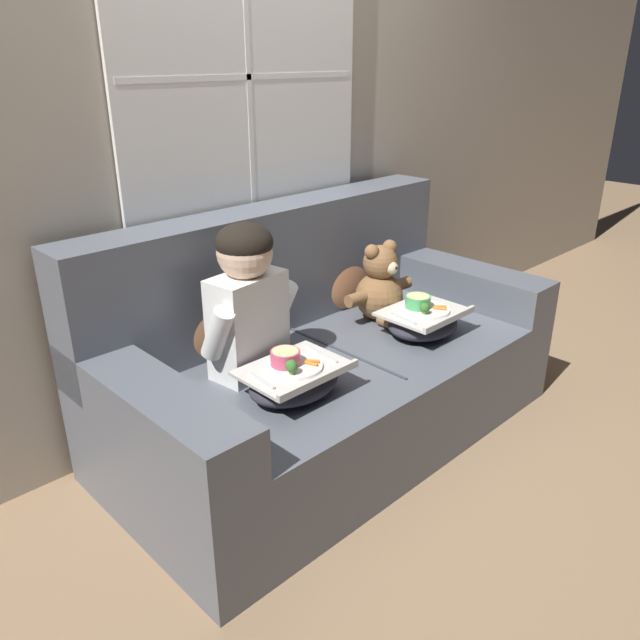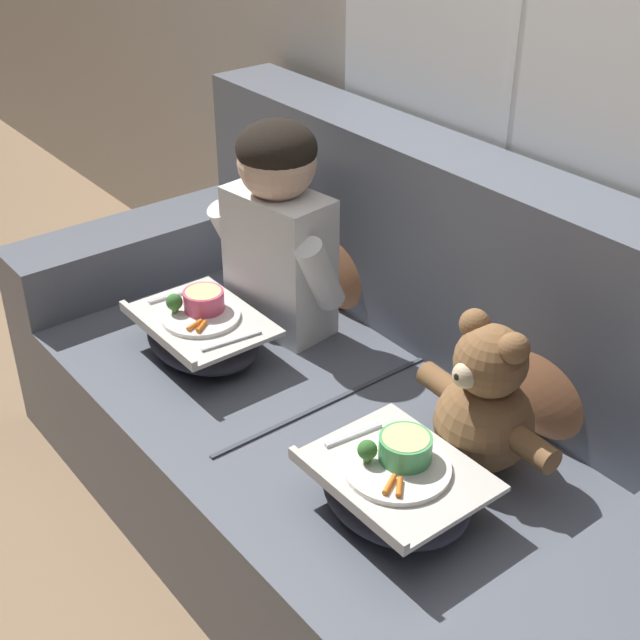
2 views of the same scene
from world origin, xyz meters
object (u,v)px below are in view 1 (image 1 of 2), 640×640
object	(u,v)px
couch	(322,361)
throw_pillow_behind_child	(215,317)
teddy_bear	(380,287)
child_figure	(247,293)
lap_tray_child	(294,379)
lap_tray_teddy	(423,320)
throw_pillow_behind_teddy	(345,274)

from	to	relation	value
couch	throw_pillow_behind_child	world-z (taller)	couch
teddy_bear	child_figure	bearing A→B (deg)	179.70
teddy_bear	lap_tray_child	world-z (taller)	teddy_bear
child_figure	lap_tray_teddy	size ratio (longest dim) A/B	1.67
throw_pillow_behind_child	lap_tray_child	size ratio (longest dim) A/B	0.94
child_figure	lap_tray_teddy	xyz separation A→B (m)	(0.78, -0.26, -0.26)
throw_pillow_behind_teddy	lap_tray_teddy	size ratio (longest dim) A/B	0.98
lap_tray_child	lap_tray_teddy	world-z (taller)	same
throw_pillow_behind_teddy	lap_tray_teddy	distance (m)	0.50
throw_pillow_behind_child	couch	bearing A→B (deg)	-31.23
lap_tray_child	teddy_bear	bearing A→B (deg)	18.19
child_figure	teddy_bear	distance (m)	0.80
throw_pillow_behind_child	child_figure	xyz separation A→B (m)	(0.00, -0.23, 0.17)
throw_pillow_behind_teddy	teddy_bear	size ratio (longest dim) A/B	0.87
child_figure	lap_tray_child	xyz separation A→B (m)	(-0.00, -0.26, -0.27)
child_figure	teddy_bear	size ratio (longest dim) A/B	1.49
teddy_bear	throw_pillow_behind_teddy	bearing A→B (deg)	89.92
couch	throw_pillow_behind_teddy	size ratio (longest dim) A/B	5.63
couch	lap_tray_teddy	bearing A→B (deg)	-32.73
lap_tray_teddy	teddy_bear	bearing A→B (deg)	89.86
couch	lap_tray_child	bearing A→B (deg)	-147.38
lap_tray_child	throw_pillow_behind_child	bearing A→B (deg)	89.83
couch	teddy_bear	size ratio (longest dim) A/B	4.92
throw_pillow_behind_child	lap_tray_teddy	world-z (taller)	throw_pillow_behind_child
couch	child_figure	world-z (taller)	child_figure
couch	teddy_bear	distance (m)	0.46
couch	lap_tray_teddy	world-z (taller)	couch
lap_tray_child	lap_tray_teddy	xyz separation A→B (m)	(0.78, 0.00, 0.00)
throw_pillow_behind_child	teddy_bear	size ratio (longest dim) A/B	0.89
child_figure	lap_tray_child	bearing A→B (deg)	-90.35
teddy_bear	couch	bearing A→B (deg)	-179.11
couch	child_figure	xyz separation A→B (m)	(-0.39, 0.01, 0.42)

